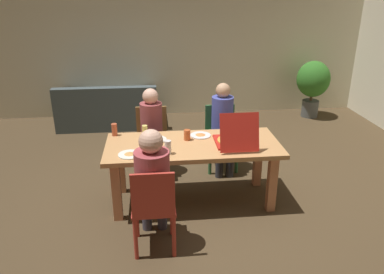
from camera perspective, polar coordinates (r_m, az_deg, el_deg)
name	(u,v)px	position (r m, az deg, el deg)	size (l,w,h in m)	color
ground_plane	(193,200)	(4.56, 0.13, -9.46)	(20.00, 20.00, 0.00)	#483722
back_wall	(174,37)	(7.31, -2.80, 14.78)	(7.34, 0.12, 2.93)	#F0E9CC
dining_table	(193,152)	(4.27, 0.14, -2.35)	(1.95, 0.84, 0.73)	tan
chair_0	(152,137)	(5.10, -6.03, -0.07)	(0.43, 0.39, 0.88)	olive
person_0	(152,127)	(4.89, -6.11, 1.54)	(0.28, 0.48, 1.17)	#393548
chair_1	(221,134)	(5.21, 4.34, 0.41)	(0.42, 0.41, 0.86)	#306939
person_1	(223,122)	(5.01, 4.68, 2.30)	(0.29, 0.46, 1.21)	#2F3038
chair_2	(154,207)	(3.53, -5.80, -10.43)	(0.41, 0.40, 0.89)	#B9372B
person_2	(153,179)	(3.53, -5.96, -6.26)	(0.32, 0.50, 1.22)	#3F3D4B
pizza_box_0	(235,140)	(4.21, 6.45, -0.39)	(0.41, 0.53, 0.42)	red
plate_0	(157,139)	(4.34, -5.34, -0.34)	(0.23, 0.23, 0.03)	white
plate_1	(130,154)	(4.00, -9.37, -2.59)	(0.24, 0.24, 0.03)	white
plate_2	(200,135)	(4.44, 1.29, 0.29)	(0.24, 0.24, 0.03)	white
drinking_glass_0	(145,131)	(4.46, -7.12, 0.96)	(0.06, 0.06, 0.13)	#DBCD67
drinking_glass_1	(168,147)	(3.95, -3.67, -1.56)	(0.07, 0.07, 0.15)	silver
drinking_glass_2	(114,130)	(4.52, -11.62, 1.09)	(0.06, 0.06, 0.14)	#BD5334
drinking_glass_3	(187,135)	(4.31, -0.74, 0.31)	(0.08, 0.08, 0.12)	#BE5127
couch	(108,110)	(7.01, -12.48, 3.97)	(1.74, 0.91, 0.78)	#435054
potted_plant	(313,82)	(7.54, 17.77, 7.86)	(0.61, 0.61, 1.07)	#505352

